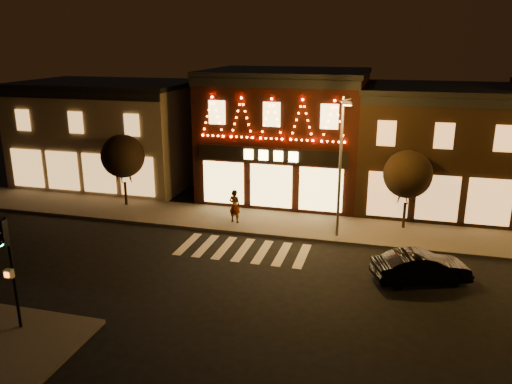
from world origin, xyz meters
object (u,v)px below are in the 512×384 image
at_px(pedestrian, 235,206).
at_px(dark_sedan, 421,267).
at_px(traffic_signal_near, 7,252).
at_px(streetlamp_mid, 341,157).

bearing_deg(pedestrian, dark_sedan, 166.56).
xyz_separation_m(dark_sedan, pedestrian, (-9.95, 4.80, 0.42)).
relative_size(traffic_signal_near, streetlamp_mid, 0.58).
bearing_deg(streetlamp_mid, traffic_signal_near, -116.29).
height_order(streetlamp_mid, pedestrian, streetlamp_mid).
bearing_deg(streetlamp_mid, pedestrian, -173.66).
xyz_separation_m(traffic_signal_near, streetlamp_mid, (10.11, 12.01, 1.32)).
bearing_deg(dark_sedan, traffic_signal_near, 98.33).
xyz_separation_m(streetlamp_mid, pedestrian, (-5.91, 0.77, -3.33)).
distance_m(traffic_signal_near, streetlamp_mid, 15.75).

